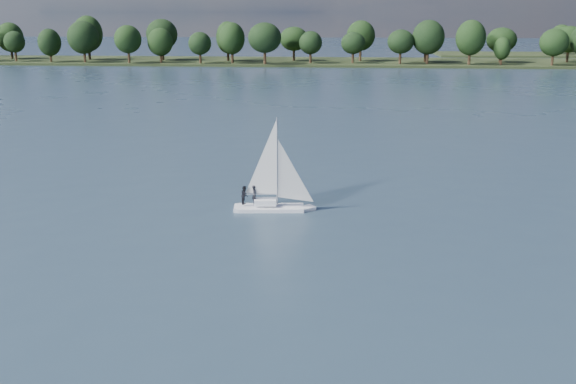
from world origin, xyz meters
name	(u,v)px	position (x,y,z in m)	size (l,w,h in m)	color
ground	(285,108)	(0.00, 100.00, 0.00)	(700.00, 700.00, 0.00)	#233342
far_shore	(312,63)	(0.00, 212.00, 0.00)	(660.00, 40.00, 1.50)	black
sailboat	(269,184)	(4.30, 35.29, 2.49)	(6.91, 2.50, 8.90)	white
treeline	(275,40)	(-12.93, 207.98, 8.04)	(563.03, 73.88, 18.13)	black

